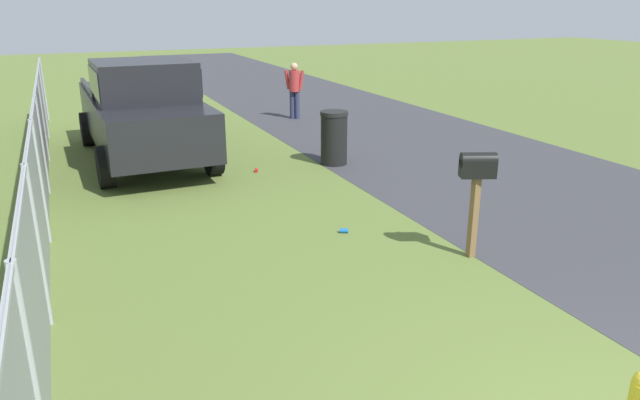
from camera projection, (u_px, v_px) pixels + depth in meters
name	position (u px, v px, depth m)	size (l,w,h in m)	color
road_asphalt	(523.00, 185.00, 10.84)	(60.00, 5.64, 0.01)	#38383D
mailbox	(477.00, 175.00, 7.46)	(0.35, 0.48, 1.40)	brown
pickup_truck	(143.00, 108.00, 12.14)	(5.56, 2.35, 2.09)	black
trash_bin	(334.00, 138.00, 12.05)	(0.56, 0.56, 1.08)	black
pedestrian	(294.00, 87.00, 16.62)	(0.30, 0.51, 1.55)	#2D3351
fence_section	(40.00, 157.00, 9.03)	(16.93, 0.07, 1.72)	#9EA3A8
litter_can_near_hydrant	(256.00, 170.00, 11.65)	(0.07, 0.07, 0.12)	red
litter_can_by_mailbox	(344.00, 231.00, 8.59)	(0.07, 0.07, 0.12)	blue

